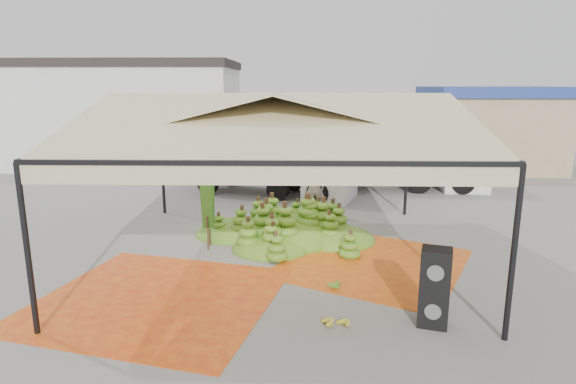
{
  "coord_description": "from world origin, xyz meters",
  "views": [
    {
      "loc": [
        0.53,
        -11.47,
        4.21
      ],
      "look_at": [
        0.2,
        1.5,
        1.3
      ],
      "focal_mm": 30.0,
      "sensor_mm": 36.0,
      "label": 1
    }
  ],
  "objects_px": {
    "speaker_stack": "(435,287)",
    "vendor": "(314,187)",
    "truck_left": "(280,162)",
    "truck_right": "(410,155)",
    "banana_heap": "(287,219)"
  },
  "relations": [
    {
      "from": "banana_heap",
      "to": "truck_right",
      "type": "relative_size",
      "value": 0.79
    },
    {
      "from": "vendor",
      "to": "truck_left",
      "type": "height_order",
      "value": "truck_left"
    },
    {
      "from": "speaker_stack",
      "to": "truck_left",
      "type": "height_order",
      "value": "truck_left"
    },
    {
      "from": "truck_right",
      "to": "banana_heap",
      "type": "bearing_deg",
      "value": -121.89
    },
    {
      "from": "truck_right",
      "to": "vendor",
      "type": "bearing_deg",
      "value": -129.7
    },
    {
      "from": "vendor",
      "to": "truck_left",
      "type": "distance_m",
      "value": 3.18
    },
    {
      "from": "speaker_stack",
      "to": "vendor",
      "type": "height_order",
      "value": "vendor"
    },
    {
      "from": "banana_heap",
      "to": "truck_left",
      "type": "distance_m",
      "value": 5.51
    },
    {
      "from": "vendor",
      "to": "truck_left",
      "type": "bearing_deg",
      "value": -71.3
    },
    {
      "from": "banana_heap",
      "to": "vendor",
      "type": "bearing_deg",
      "value": 71.99
    },
    {
      "from": "vendor",
      "to": "truck_left",
      "type": "xyz_separation_m",
      "value": [
        -1.23,
        2.9,
        0.39
      ]
    },
    {
      "from": "speaker_stack",
      "to": "truck_left",
      "type": "bearing_deg",
      "value": 124.01
    },
    {
      "from": "banana_heap",
      "to": "speaker_stack",
      "type": "distance_m",
      "value": 5.62
    },
    {
      "from": "banana_heap",
      "to": "vendor",
      "type": "xyz_separation_m",
      "value": [
        0.83,
        2.54,
        0.34
      ]
    },
    {
      "from": "speaker_stack",
      "to": "vendor",
      "type": "bearing_deg",
      "value": 121.5
    }
  ]
}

